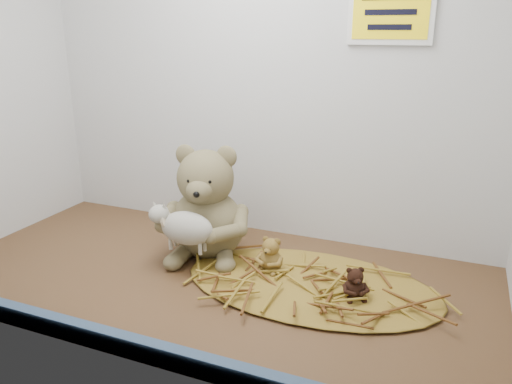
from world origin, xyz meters
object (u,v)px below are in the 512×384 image
at_px(mini_teddy_tan, 271,253).
at_px(toy_lamb, 187,228).
at_px(mini_teddy_brown, 355,282).
at_px(main_teddy, 207,201).

bearing_deg(mini_teddy_tan, toy_lamb, -157.23).
height_order(mini_teddy_tan, mini_teddy_brown, mini_teddy_tan).
bearing_deg(main_teddy, mini_teddy_brown, -27.68).
distance_m(toy_lamb, mini_teddy_brown, 0.38).
bearing_deg(main_teddy, toy_lamb, -104.47).
relative_size(main_teddy, mini_teddy_brown, 4.05).
height_order(main_teddy, toy_lamb, main_teddy).
distance_m(mini_teddy_tan, mini_teddy_brown, 0.20).
height_order(main_teddy, mini_teddy_tan, main_teddy).
bearing_deg(mini_teddy_brown, main_teddy, 137.88).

